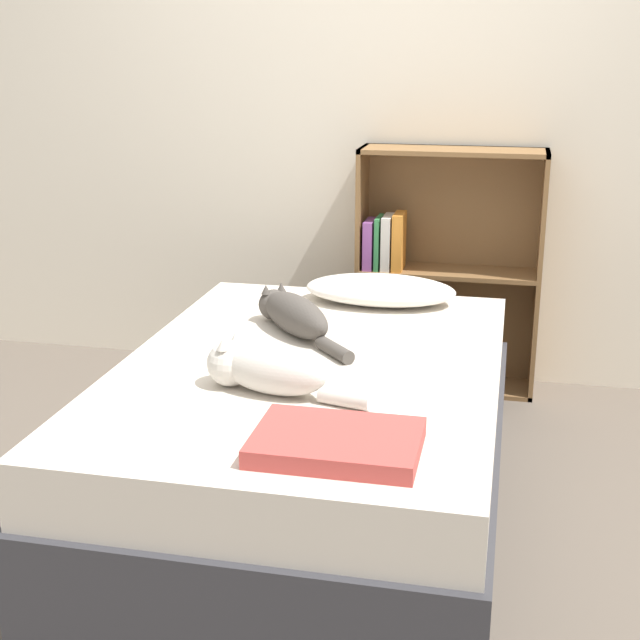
% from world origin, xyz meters
% --- Properties ---
extents(ground_plane, '(8.00, 8.00, 0.00)m').
position_xyz_m(ground_plane, '(0.00, 0.00, 0.00)').
color(ground_plane, brown).
extents(wall_back, '(8.00, 0.06, 2.50)m').
position_xyz_m(wall_back, '(0.00, 1.38, 1.25)').
color(wall_back, silver).
rests_on(wall_back, ground_plane).
extents(bed, '(1.25, 1.83, 0.52)m').
position_xyz_m(bed, '(0.00, 0.00, 0.26)').
color(bed, '#333338').
rests_on(bed, ground_plane).
extents(pillow, '(0.60, 0.32, 0.11)m').
position_xyz_m(pillow, '(0.12, 0.72, 0.58)').
color(pillow, white).
rests_on(pillow, bed).
extents(cat_light, '(0.52, 0.22, 0.16)m').
position_xyz_m(cat_light, '(-0.08, -0.28, 0.59)').
color(cat_light, beige).
rests_on(cat_light, bed).
extents(cat_dark, '(0.45, 0.49, 0.14)m').
position_xyz_m(cat_dark, '(-0.13, 0.28, 0.59)').
color(cat_dark, '#47423D').
rests_on(cat_dark, bed).
extents(bookshelf, '(0.80, 0.26, 1.08)m').
position_xyz_m(bookshelf, '(0.32, 1.25, 0.56)').
color(bookshelf, brown).
rests_on(bookshelf, ground_plane).
extents(blanket_fold, '(0.43, 0.31, 0.05)m').
position_xyz_m(blanket_fold, '(0.21, -0.64, 0.55)').
color(blanket_fold, '#B2423D').
rests_on(blanket_fold, bed).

